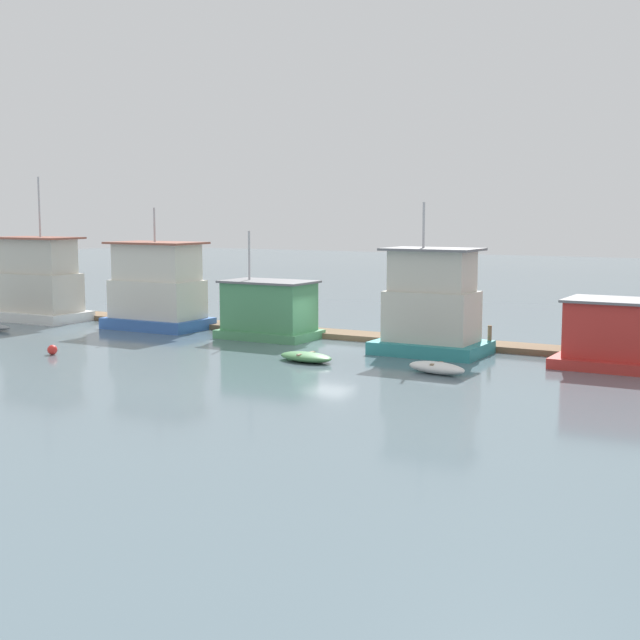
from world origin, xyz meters
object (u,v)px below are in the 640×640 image
Objects in this scene: houseboat_white at (39,283)px; houseboat_blue at (157,289)px; mooring_post_near_left at (490,339)px; dinghy_green at (306,357)px; buoy_red at (52,350)px; houseboat_red at (617,336)px; dinghy_white at (437,368)px; houseboat_green at (269,311)px; mooring_post_far_left at (243,320)px; houseboat_teal at (432,308)px.

houseboat_white is 1.27× the size of houseboat_blue.
houseboat_blue is 5.24× the size of mooring_post_near_left.
dinghy_green is 6.23× the size of buoy_red.
houseboat_blue is at bearing 179.40° from houseboat_red.
houseboat_green is at bearing 155.34° from dinghy_white.
houseboat_white is 1.55× the size of houseboat_green.
dinghy_white is at bearing -24.66° from houseboat_green.
dinghy_white is (20.19, -5.77, -2.09)m from houseboat_blue.
houseboat_white is 1.75× the size of houseboat_red.
mooring_post_near_left is at bearing 45.40° from dinghy_green.
dinghy_green is 1.96× the size of mooring_post_far_left.
houseboat_teal is at bearing -0.46° from houseboat_white.
houseboat_white is at bearing -174.44° from mooring_post_far_left.
houseboat_blue reaches higher than mooring_post_near_left.
dinghy_green is at bearing -179.35° from dinghy_white.
dinghy_white is at bearing -65.02° from houseboat_teal.
mooring_post_far_left reaches higher than dinghy_green.
dinghy_green is at bearing 20.34° from buoy_red.
dinghy_white is 5.98× the size of buoy_red.
dinghy_white is 6.62m from mooring_post_near_left.
mooring_post_far_left is (-2.44, 1.02, -0.77)m from houseboat_green.
mooring_post_near_left is (12.27, 1.02, -0.85)m from houseboat_green.
dinghy_green is 1.04× the size of dinghy_white.
houseboat_teal reaches higher than houseboat_blue.
houseboat_green is 1.13× the size of houseboat_red.
mooring_post_near_left reaches higher than buoy_red.
houseboat_teal reaches higher than mooring_post_near_left.
houseboat_red is 14.07m from dinghy_green.
houseboat_teal is at bearing -2.64° from houseboat_blue.
houseboat_teal is 4.82× the size of mooring_post_far_left.
mooring_post_near_left reaches higher than dinghy_green.
mooring_post_near_left is at bearing 4.74° from houseboat_green.
mooring_post_far_left is at bearing 180.00° from mooring_post_near_left.
houseboat_red is (35.75, 0.33, -0.96)m from houseboat_white.
houseboat_red is at bearing -9.99° from mooring_post_near_left.
houseboat_white is at bearing -179.47° from houseboat_red.
buoy_red is at bearing -79.37° from houseboat_blue.
houseboat_red is 10.80× the size of buoy_red.
mooring_post_far_left is (-20.99, 1.11, -0.65)m from houseboat_red.
houseboat_teal reaches higher than buoy_red.
houseboat_blue reaches higher than houseboat_red.
dinghy_green is 9.39m from mooring_post_near_left.
houseboat_blue reaches higher than houseboat_green.
houseboat_green is at bearing 135.14° from dinghy_green.
dinghy_white is at bearing -9.97° from houseboat_white.
buoy_red is (-24.66, -9.94, -1.18)m from houseboat_red.
houseboat_red is 6.42m from mooring_post_near_left.
houseboat_green reaches higher than mooring_post_near_left.
houseboat_green is 2.76m from mooring_post_far_left.
houseboat_blue is 20.38m from mooring_post_near_left.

